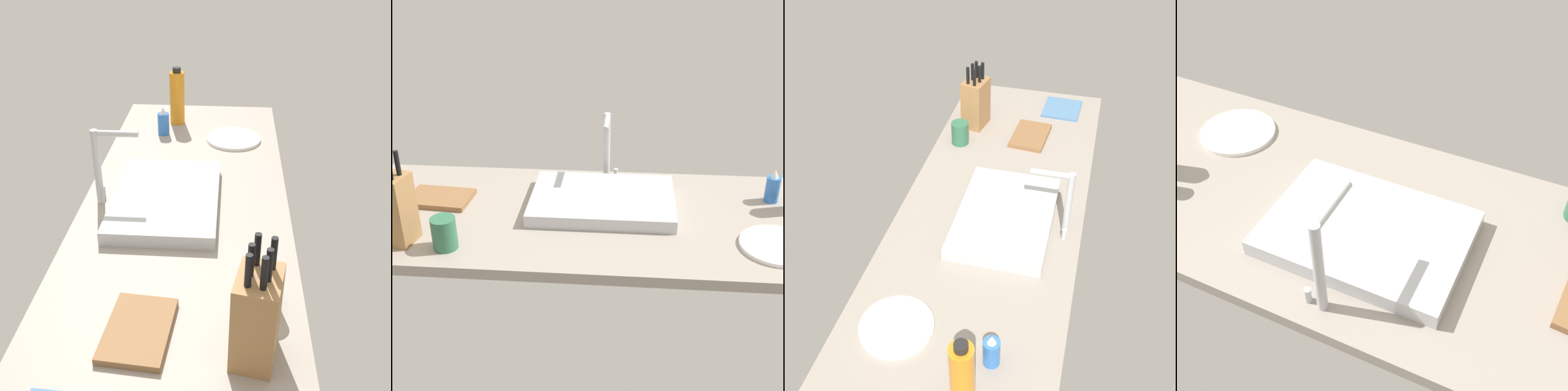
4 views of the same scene
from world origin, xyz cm
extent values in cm
cube|color=gray|center=(0.00, 0.00, 1.75)|extent=(190.93, 67.01, 3.50)
cube|color=#B7BABF|center=(3.02, 5.95, 5.66)|extent=(47.74, 33.33, 4.32)
cylinder|color=#B7BABF|center=(3.23, 27.48, 16.22)|extent=(2.40, 2.40, 25.43)
cylinder|color=#B7BABF|center=(3.23, 20.70, 27.93)|extent=(2.00, 13.55, 2.00)
cylinder|color=#B7BABF|center=(6.73, 27.48, 5.50)|extent=(1.60, 1.60, 4.00)
cylinder|color=white|center=(56.04, -15.44, 4.10)|extent=(22.20, 22.20, 1.20)
camera|label=1|loc=(-134.70, -13.34, 88.23)|focal=46.05mm
camera|label=2|loc=(10.77, -153.55, 91.05)|focal=49.41mm
camera|label=3|loc=(142.69, 31.28, 133.36)|focal=48.89mm
camera|label=4|loc=(-34.60, 82.62, 99.21)|focal=48.70mm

